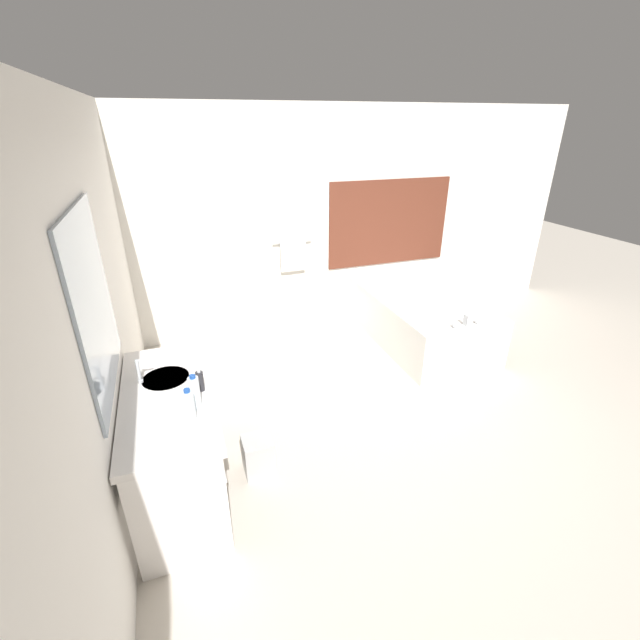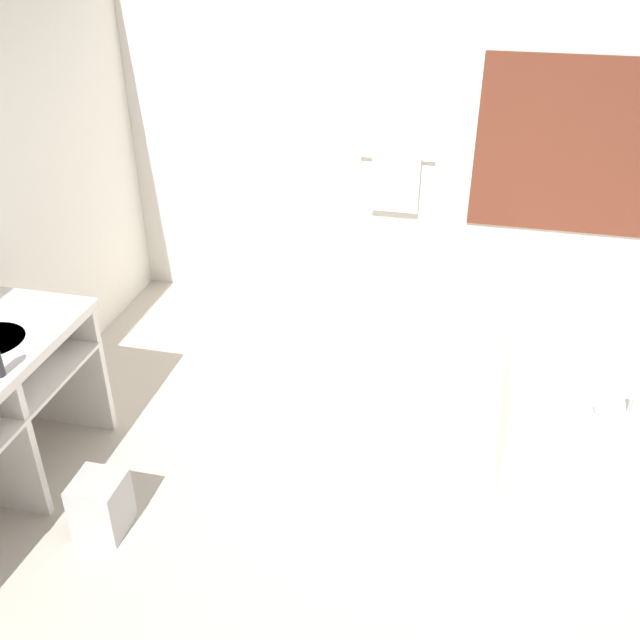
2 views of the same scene
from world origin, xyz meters
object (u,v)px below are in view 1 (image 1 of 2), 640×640
at_px(water_bottle_2, 189,406).
at_px(waste_bin, 258,455).
at_px(bathtub, 420,317).
at_px(water_bottle_1, 195,393).
at_px(soap_dispenser, 200,381).

relative_size(water_bottle_2, waste_bin, 0.78).
bearing_deg(waste_bin, bathtub, 32.54).
distance_m(water_bottle_1, waste_bin, 0.92).
bearing_deg(water_bottle_1, water_bottle_2, -108.94).
height_order(water_bottle_1, waste_bin, water_bottle_1).
bearing_deg(bathtub, soap_dispenser, -150.82).
height_order(bathtub, soap_dispenser, soap_dispenser).
bearing_deg(bathtub, water_bottle_1, -148.23).
relative_size(water_bottle_1, water_bottle_2, 1.05).
distance_m(bathtub, water_bottle_1, 3.30).
distance_m(water_bottle_1, soap_dispenser, 0.20).
bearing_deg(waste_bin, soap_dispenser, -178.51).
bearing_deg(water_bottle_1, soap_dispenser, 76.72).
xyz_separation_m(water_bottle_2, soap_dispenser, (0.09, 0.32, -0.04)).
height_order(bathtub, waste_bin, bathtub).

